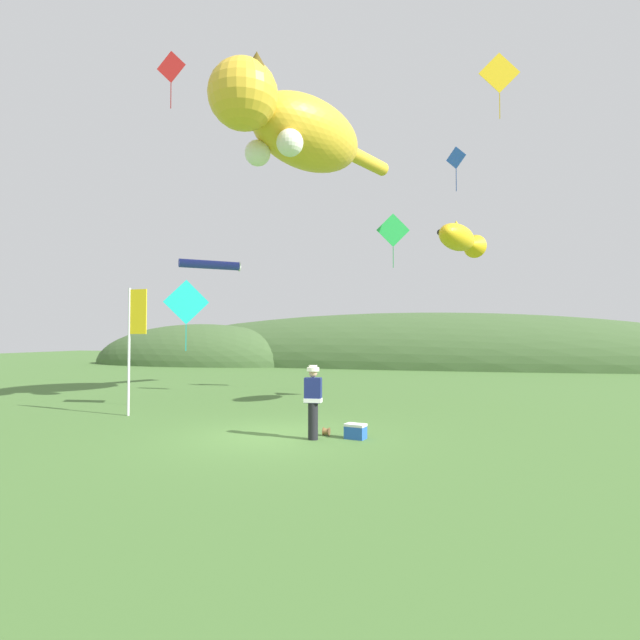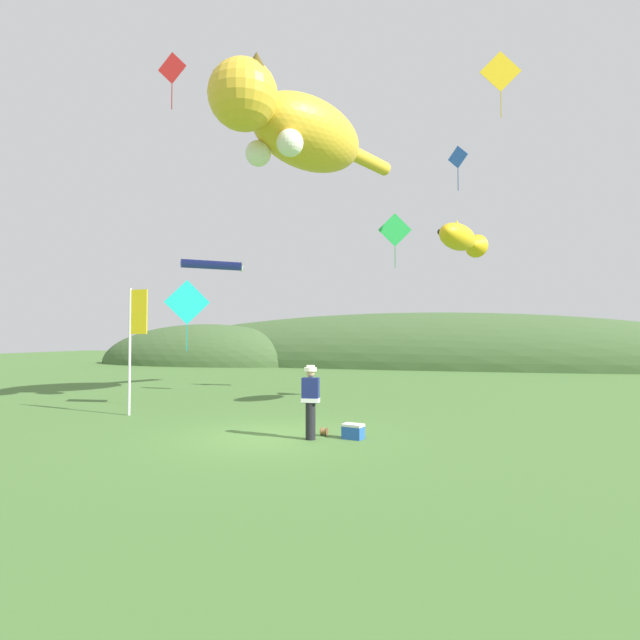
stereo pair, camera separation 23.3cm
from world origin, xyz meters
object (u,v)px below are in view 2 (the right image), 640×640
Objects in this scene: kite_fish_windsock at (461,239)px; kite_diamond_green at (395,230)px; kite_diamond_teal at (187,303)px; kite_spool at (324,432)px; kite_diamond_gold at (501,72)px; picnic_cooler at (353,431)px; kite_giant_cat at (296,129)px; kite_tube_streamer at (213,265)px; kite_diamond_blue at (458,158)px; festival_attendant at (311,400)px; festival_banner_pole at (134,332)px; kite_diamond_red at (172,69)px.

kite_fish_windsock is 1.41× the size of kite_diamond_green.
kite_fish_windsock is at bearing 15.75° from kite_diamond_teal.
kite_spool is 13.64m from kite_diamond_gold.
picnic_cooler is 0.06× the size of kite_giant_cat.
kite_fish_windsock is 10.34m from kite_tube_streamer.
kite_giant_cat is 5.07× the size of kite_diamond_blue.
kite_diamond_blue reaches higher than kite_fish_windsock.
picnic_cooler is at bearing -87.66° from kite_diamond_green.
picnic_cooler is (0.96, 0.38, -0.77)m from festival_attendant.
festival_banner_pole is (-6.62, 1.28, 2.52)m from kite_spool.
kite_diamond_green is (-4.16, 3.42, -4.50)m from kite_diamond_gold.
kite_spool is at bearing -26.98° from kite_diamond_teal.
kite_diamond_teal reaches higher than festival_banner_pole.
kite_diamond_teal is (-6.16, -6.38, -3.41)m from kite_diamond_green.
kite_tube_streamer is 1.09× the size of kite_diamond_red.
kite_diamond_teal reaches higher than kite_spool.
kite_diamond_blue is at bearing 32.38° from kite_diamond_teal.
kite_fish_windsock is 4.92m from kite_diamond_blue.
festival_banner_pole is 9.09m from kite_giant_cat.
kite_diamond_green reaches higher than kite_spool.
kite_giant_cat is 3.99× the size of kite_diamond_gold.
kite_diamond_teal is at bearing -164.25° from kite_fish_windsock.
kite_giant_cat reaches higher than kite_spool.
kite_diamond_blue is at bearing 9.22° from kite_tube_streamer.
picnic_cooler is 11.70m from kite_diamond_green.
festival_attendant is 0.75× the size of kite_diamond_green.
kite_giant_cat is 3.81× the size of kite_diamond_teal.
kite_diamond_red is (-6.37, 2.81, 11.70)m from kite_spool.
festival_banner_pole is 1.70× the size of kite_diamond_green.
festival_banner_pole is at bearing -157.56° from kite_diamond_gold.
kite_spool is 0.09× the size of kite_diamond_green.
festival_banner_pole is at bearing -85.94° from kite_tube_streamer.
kite_giant_cat reaches higher than festival_attendant.
kite_giant_cat is 4.55× the size of kite_diamond_red.
kite_diamond_gold is (1.33, 0.42, 5.75)m from kite_fish_windsock.
festival_attendant is 3.25× the size of picnic_cooler.
festival_attendant is at bearing -15.76° from festival_banner_pole.
kite_fish_windsock reaches higher than kite_tube_streamer.
kite_diamond_red is at bearing -154.17° from kite_giant_cat.
kite_tube_streamer is at bearing 99.05° from kite_diamond_red.
kite_diamond_gold is 0.95× the size of kite_diamond_teal.
kite_diamond_red is at bearing -164.49° from kite_fish_windsock.
kite_diamond_green is (6.76, 6.51, -4.77)m from kite_diamond_red.
festival_attendant is 1.29m from picnic_cooler.
picnic_cooler is at bearing -104.63° from kite_diamond_blue.
festival_attendant is at bearing -28.40° from kite_diamond_red.
kite_giant_cat is at bearing 113.62° from festival_attendant.
festival_attendant is at bearing -93.32° from kite_diamond_green.
kite_diamond_blue reaches higher than festival_attendant.
kite_fish_windsock is (5.68, 0.77, -4.16)m from kite_giant_cat.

